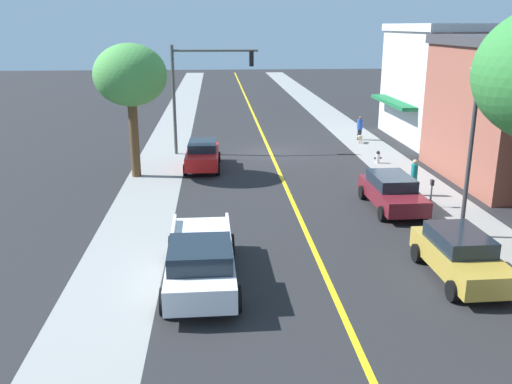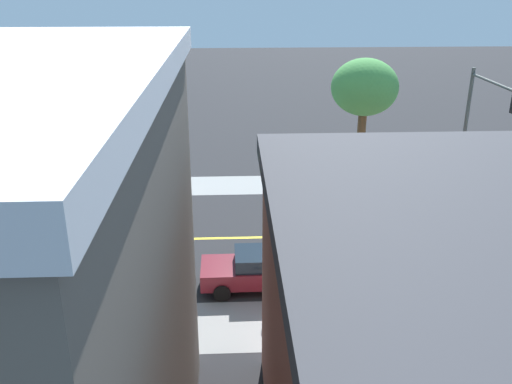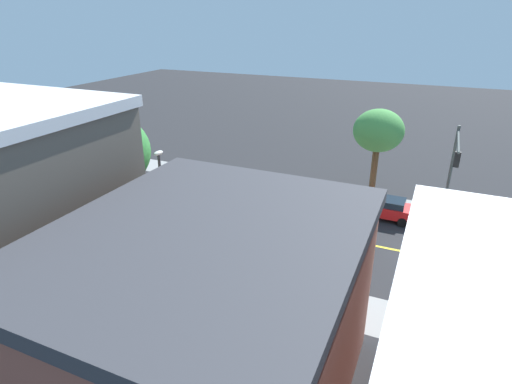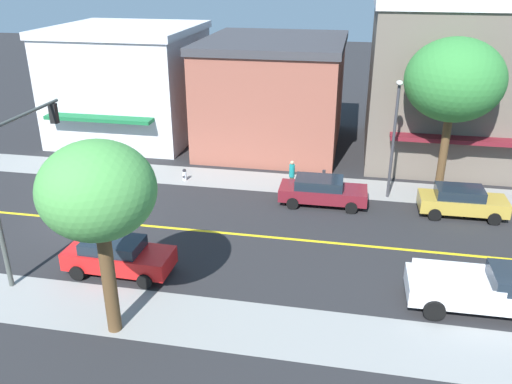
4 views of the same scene
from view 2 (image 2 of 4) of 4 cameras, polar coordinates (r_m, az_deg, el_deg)
ground_plane at (r=28.60m, az=24.40°, el=-3.84°), size 140.00×140.00×0.00m
sidewalk_right at (r=34.31m, az=19.55°, el=1.03°), size 2.97×126.00×0.01m
road_centerline_stripe at (r=28.60m, az=24.40°, el=-3.84°), size 0.20×126.00×0.00m
pale_office_building at (r=12.74m, az=24.49°, el=-17.66°), size 11.24×9.52×7.40m
street_tree_left_near at (r=32.21m, az=11.18°, el=10.50°), size 3.79×3.79×7.03m
street_tree_right_corner at (r=17.35m, az=-20.27°, el=3.63°), size 5.16×5.16×8.63m
fire_hydrant at (r=22.20m, az=23.49°, el=-10.06°), size 0.44×0.24×0.75m
parking_meter at (r=19.84m, az=1.20°, el=-10.40°), size 0.12×0.18×1.28m
traffic_light_mast at (r=30.99m, az=22.23°, el=7.38°), size 5.34×0.32×6.76m
street_lamp at (r=18.62m, az=-9.93°, el=-1.93°), size 0.70×0.36×6.53m
red_sedan_right_curb at (r=30.50m, az=14.69°, el=0.67°), size 2.07×4.53×1.53m
gold_sedan_left_curb at (r=22.26m, az=-18.20°, el=-7.88°), size 2.01×4.38×1.54m
maroon_sedan_left_curb at (r=21.44m, az=0.75°, el=-7.93°), size 2.09×4.69×1.50m
white_pickup_truck at (r=29.51m, az=-13.94°, el=0.16°), size 2.37×5.94×1.70m
pedestrian_teal_shirt at (r=20.12m, az=6.39°, el=-9.68°), size 0.32×0.32×1.78m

